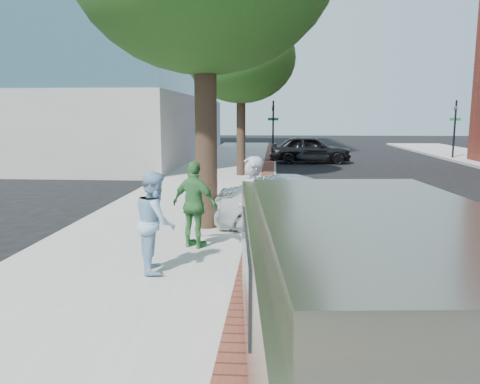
# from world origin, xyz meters

# --- Properties ---
(ground) EXTENTS (120.00, 120.00, 0.00)m
(ground) POSITION_xyz_m (0.00, 0.00, 0.00)
(ground) COLOR black
(ground) RESTS_ON ground
(sidewalk) EXTENTS (5.00, 60.00, 0.15)m
(sidewalk) POSITION_xyz_m (-1.50, 8.00, 0.07)
(sidewalk) COLOR #9E9991
(sidewalk) RESTS_ON ground
(brick_strip) EXTENTS (0.60, 60.00, 0.01)m
(brick_strip) POSITION_xyz_m (0.70, 8.00, 0.15)
(brick_strip) COLOR brown
(brick_strip) RESTS_ON sidewalk
(curb) EXTENTS (0.10, 60.00, 0.15)m
(curb) POSITION_xyz_m (1.05, 8.00, 0.07)
(curb) COLOR gray
(curb) RESTS_ON ground
(office_base) EXTENTS (18.20, 22.20, 4.00)m
(office_base) POSITION_xyz_m (-13.00, 22.00, 2.00)
(office_base) COLOR gray
(office_base) RESTS_ON ground
(signal_near) EXTENTS (0.70, 0.15, 3.80)m
(signal_near) POSITION_xyz_m (0.90, 22.00, 2.25)
(signal_near) COLOR black
(signal_near) RESTS_ON ground
(signal_far) EXTENTS (0.70, 0.15, 3.80)m
(signal_far) POSITION_xyz_m (12.50, 22.00, 2.25)
(signal_far) COLOR black
(signal_far) RESTS_ON ground
(tree_far) EXTENTS (4.80, 4.80, 7.14)m
(tree_far) POSITION_xyz_m (-0.50, 12.00, 5.30)
(tree_far) COLOR black
(tree_far) RESTS_ON sidewalk
(parking_meter) EXTENTS (0.12, 0.32, 1.47)m
(parking_meter) POSITION_xyz_m (0.63, 0.02, 1.21)
(parking_meter) COLOR gray
(parking_meter) RESTS_ON sidewalk
(person_gray) EXTENTS (0.62, 0.80, 1.96)m
(person_gray) POSITION_xyz_m (0.61, -0.95, 1.13)
(person_gray) COLOR #9F9FA4
(person_gray) RESTS_ON sidewalk
(person_officer) EXTENTS (0.87, 0.99, 1.73)m
(person_officer) POSITION_xyz_m (-1.01, -1.40, 1.02)
(person_officer) COLOR #8BB5D7
(person_officer) RESTS_ON sidewalk
(person_green) EXTENTS (1.12, 0.82, 1.77)m
(person_green) POSITION_xyz_m (-0.58, 0.09, 1.03)
(person_green) COLOR #397D3D
(person_green) RESTS_ON sidewalk
(sedan_silver) EXTENTS (4.11, 1.46, 1.35)m
(sedan_silver) POSITION_xyz_m (1.70, 2.04, 0.68)
(sedan_silver) COLOR #B8BBC0
(sedan_silver) RESTS_ON ground
(bg_car) EXTENTS (4.86, 1.98, 1.65)m
(bg_car) POSITION_xyz_m (3.14, 19.26, 0.83)
(bg_car) COLOR black
(bg_car) RESTS_ON ground
(van) EXTENTS (2.60, 5.74, 2.06)m
(van) POSITION_xyz_m (1.84, -4.86, 1.13)
(van) COLOR gray
(van) RESTS_ON ground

